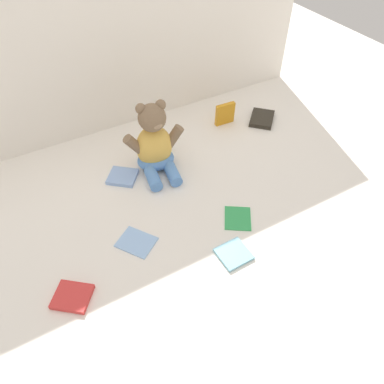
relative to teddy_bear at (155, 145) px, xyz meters
The scene contains 10 objects.
ground_plane 0.20m from the teddy_bear, 90.17° to the right, with size 3.20×3.20×0.00m, color silver.
backdrop_drape 0.44m from the teddy_bear, 90.09° to the left, with size 1.68×0.03×0.78m, color white.
teddy_bear is the anchor object (origin of this frame).
book_case_0 0.49m from the teddy_bear, 86.70° to the right, with size 0.09×0.09×0.01m, color #79B6CB.
book_case_1 0.58m from the teddy_bear, 138.88° to the right, with size 0.08×0.10×0.01m, color red.
book_case_2 0.37m from the teddy_bear, 125.62° to the right, with size 0.09×0.11×0.01m, color #8CB4E5.
book_case_3 0.53m from the teddy_bear, ahead, with size 0.09×0.13×0.02m, color black.
book_case_4 0.17m from the teddy_bear, behind, with size 0.09×0.10×0.01m, color #83A4DA.
book_case_5 0.39m from the teddy_bear, 71.94° to the right, with size 0.08×0.10×0.01m, color green.
book_case_6 0.39m from the teddy_bear, 16.53° to the left, with size 0.08×0.02×0.09m, color orange.
Camera 1 is at (-0.39, -0.80, 0.92)m, focal length 34.46 mm.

